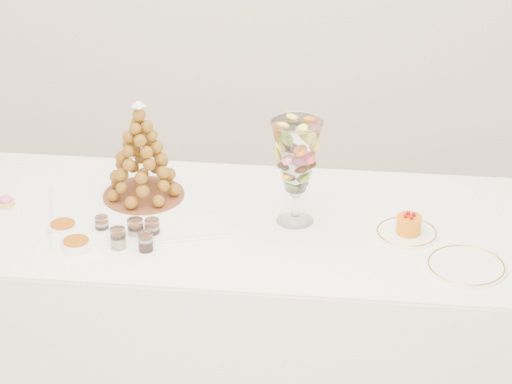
{
  "coord_description": "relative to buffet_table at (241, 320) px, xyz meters",
  "views": [
    {
      "loc": [
        0.21,
        -2.72,
        2.54
      ],
      "look_at": [
        0.06,
        0.22,
        0.98
      ],
      "focal_mm": 70.0,
      "sensor_mm": 36.0,
      "label": 1
    }
  ],
  "objects": [
    {
      "name": "croquembouche",
      "position": [
        -0.35,
        0.13,
        0.61
      ],
      "size": [
        0.29,
        0.29,
        0.36
      ],
      "rotation": [
        0.0,
        0.0,
        -0.08
      ],
      "color": "brown",
      "rests_on": "lace_tray"
    },
    {
      "name": "lace_tray",
      "position": [
        -0.36,
        0.04,
        0.43
      ],
      "size": [
        0.68,
        0.57,
        0.02
      ],
      "primitive_type": "cube",
      "rotation": [
        0.0,
        0.0,
        0.22
      ],
      "color": "white",
      "rests_on": "buffet_table"
    },
    {
      "name": "macaron_vase",
      "position": [
        0.19,
        0.01,
        0.66
      ],
      "size": [
        0.17,
        0.17,
        0.37
      ],
      "color": "white",
      "rests_on": "buffet_table"
    },
    {
      "name": "ramekin_back",
      "position": [
        -0.59,
        -0.11,
        0.43
      ],
      "size": [
        0.09,
        0.09,
        0.03
      ],
      "primitive_type": "cylinder",
      "color": "white",
      "rests_on": "buffet_table"
    },
    {
      "name": "verrine_a",
      "position": [
        -0.46,
        -0.11,
        0.45
      ],
      "size": [
        0.05,
        0.05,
        0.06
      ],
      "primitive_type": "cylinder",
      "rotation": [
        0.0,
        0.0,
        -0.03
      ],
      "color": "white",
      "rests_on": "buffet_table"
    },
    {
      "name": "verrine_b",
      "position": [
        -0.34,
        -0.14,
        0.45
      ],
      "size": [
        0.07,
        0.07,
        0.07
      ],
      "primitive_type": "cylinder",
      "rotation": [
        0.0,
        0.0,
        0.25
      ],
      "color": "white",
      "rests_on": "buffet_table"
    },
    {
      "name": "pink_tart",
      "position": [
        -0.84,
        0.07,
        0.43
      ],
      "size": [
        0.06,
        0.06,
        0.04
      ],
      "color": "tan",
      "rests_on": "buffet_table"
    },
    {
      "name": "verrine_c",
      "position": [
        -0.29,
        -0.13,
        0.45
      ],
      "size": [
        0.06,
        0.06,
        0.07
      ],
      "primitive_type": "cylinder",
      "rotation": [
        0.0,
        0.0,
        -0.09
      ],
      "color": "white",
      "rests_on": "buffet_table"
    },
    {
      "name": "spare_plate",
      "position": [
        0.74,
        -0.27,
        0.42
      ],
      "size": [
        0.25,
        0.25,
        0.01
      ],
      "primitive_type": "cylinder",
      "color": "white",
      "rests_on": "buffet_table"
    },
    {
      "name": "buffet_table",
      "position": [
        0.0,
        0.0,
        0.0
      ],
      "size": [
        2.24,
        1.02,
        0.83
      ],
      "rotation": [
        0.0,
        0.0,
        -0.06
      ],
      "color": "white",
      "rests_on": "ground"
    },
    {
      "name": "verrine_d",
      "position": [
        -0.39,
        -0.2,
        0.45
      ],
      "size": [
        0.06,
        0.06,
        0.07
      ],
      "primitive_type": "cylinder",
      "rotation": [
        0.0,
        0.0,
        -0.29
      ],
      "color": "white",
      "rests_on": "buffet_table"
    },
    {
      "name": "cake_plate",
      "position": [
        0.57,
        -0.06,
        0.42
      ],
      "size": [
        0.21,
        0.21,
        0.01
      ],
      "primitive_type": "cylinder",
      "color": "white",
      "rests_on": "buffet_table"
    },
    {
      "name": "verrine_e",
      "position": [
        -0.3,
        -0.21,
        0.45
      ],
      "size": [
        0.06,
        0.06,
        0.07
      ],
      "primitive_type": "cylinder",
      "rotation": [
        0.0,
        0.0,
        0.33
      ],
      "color": "white",
      "rests_on": "buffet_table"
    },
    {
      "name": "mousse_cake",
      "position": [
        0.57,
        -0.07,
        0.46
      ],
      "size": [
        0.09,
        0.09,
        0.07
      ],
      "color": "orange",
      "rests_on": "cake_plate"
    },
    {
      "name": "ramekin_front",
      "position": [
        -0.53,
        -0.21,
        0.43
      ],
      "size": [
        0.1,
        0.1,
        0.03
      ],
      "primitive_type": "cylinder",
      "color": "white",
      "rests_on": "buffet_table"
    }
  ]
}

